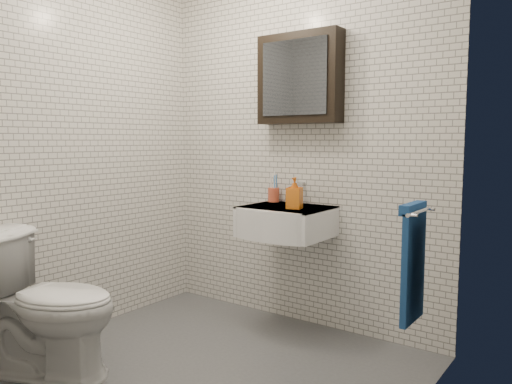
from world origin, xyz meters
TOP-DOWN VIEW (x-y plane):
  - ground at (0.00, 0.00)m, footprint 2.20×2.00m
  - room_shell at (0.00, 0.00)m, footprint 2.22×2.02m
  - washbasin at (0.05, 0.73)m, footprint 0.55×0.50m
  - faucet at (0.05, 0.93)m, footprint 0.06×0.20m
  - mirror_cabinet at (0.05, 0.93)m, footprint 0.60×0.15m
  - towel_rail at (1.04, 0.35)m, footprint 0.09×0.30m
  - toothbrush_cup at (-0.16, 0.94)m, footprint 0.10×0.10m
  - soap_bottle at (0.15, 0.72)m, footprint 0.11×0.11m
  - toilet at (-0.67, -0.53)m, footprint 0.89×0.70m

SIDE VIEW (x-z plane):
  - ground at x=0.00m, z-range 0.00..0.01m
  - toilet at x=-0.67m, z-range 0.00..0.80m
  - towel_rail at x=1.04m, z-range 0.43..1.01m
  - washbasin at x=0.05m, z-range 0.66..0.86m
  - toothbrush_cup at x=-0.16m, z-range 0.80..1.02m
  - faucet at x=0.05m, z-range 0.84..0.99m
  - soap_bottle at x=0.15m, z-range 0.85..1.05m
  - room_shell at x=0.00m, z-range 0.21..2.72m
  - mirror_cabinet at x=0.05m, z-range 1.40..2.00m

